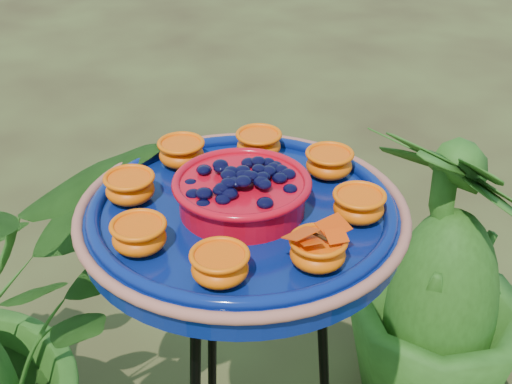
% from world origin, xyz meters
% --- Properties ---
extents(feeder_dish, '(0.52, 0.52, 0.11)m').
position_xyz_m(feeder_dish, '(-0.13, 0.09, 0.99)').
color(feeder_dish, navy).
rests_on(feeder_dish, tripod_stand).
extents(shrub_back_right, '(0.61, 0.61, 0.86)m').
position_xyz_m(shrub_back_right, '(0.53, 0.40, 0.43)').
color(shrub_back_right, '#224813').
rests_on(shrub_back_right, ground).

